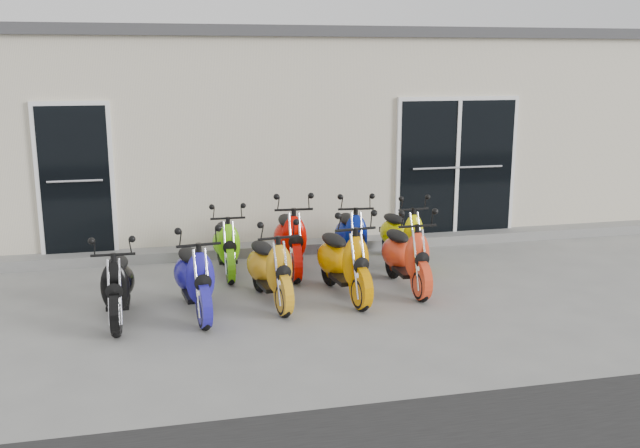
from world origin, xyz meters
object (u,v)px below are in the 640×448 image
Objects in this scene: scooter_front_black at (117,276)px; scooter_front_orange_a at (270,259)px; scooter_back_green at (226,237)px; scooter_front_red at (406,247)px; scooter_back_red at (290,230)px; scooter_back_yellow at (403,227)px; scooter_front_orange_b at (344,252)px; scooter_back_blue at (351,228)px; scooter_front_blue at (194,267)px.

scooter_front_black is 0.96× the size of scooter_front_orange_a.
scooter_front_black is at bearing -130.80° from scooter_back_green.
scooter_back_green is (-2.15, 1.18, -0.03)m from scooter_front_red.
scooter_back_red is 1.66m from scooter_back_yellow.
scooter_front_red reaches higher than scooter_front_black.
scooter_front_red is 1.06× the size of scooter_back_green.
scooter_front_orange_b is 0.87m from scooter_front_red.
scooter_front_black is at bearing 178.25° from scooter_front_orange_b.
scooter_front_black is 1.01× the size of scooter_back_green.
scooter_back_blue is 1.07× the size of scooter_back_yellow.
scooter_front_orange_b is 1.11× the size of scooter_back_green.
scooter_back_red is at bearing 60.90° from scooter_front_orange_a.
scooter_back_yellow is at bearing 0.60° from scooter_back_green.
scooter_front_blue reaches higher than scooter_back_yellow.
scooter_back_red is at bearing 34.10° from scooter_front_black.
scooter_front_orange_b is at bearing -172.27° from scooter_front_red.
scooter_front_orange_a is at bearing -176.05° from scooter_front_red.
scooter_back_blue reaches higher than scooter_front_black.
scooter_back_red is (0.87, -0.08, 0.06)m from scooter_back_green.
scooter_front_blue is (0.85, 0.03, 0.03)m from scooter_front_black.
scooter_front_orange_a is 0.95× the size of scooter_front_orange_b.
scooter_back_yellow is (0.78, 0.05, -0.04)m from scooter_back_blue.
scooter_front_blue reaches higher than scooter_front_orange_a.
scooter_back_blue reaches higher than scooter_back_green.
scooter_front_blue is 0.96× the size of scooter_back_red.
scooter_front_blue is at bearing -176.46° from scooter_front_orange_a.
scooter_back_green is (0.52, 1.52, -0.04)m from scooter_front_blue.
scooter_back_red reaches higher than scooter_front_orange_b.
scooter_back_green is at bearing 64.35° from scooter_front_blue.
scooter_back_green is at bearing 150.11° from scooter_front_red.
scooter_front_red is at bearing -28.01° from scooter_back_green.
scooter_front_black is at bearing -175.26° from scooter_front_red.
scooter_front_blue is 0.97× the size of scooter_front_orange_b.
scooter_front_orange_a is 1.87m from scooter_back_blue.
scooter_front_orange_a is at bearing -73.40° from scooter_back_green.
scooter_back_red is 1.05× the size of scooter_back_blue.
scooter_front_blue is 3.40m from scooter_back_yellow.
scooter_back_blue is (1.36, 1.29, 0.01)m from scooter_front_orange_a.
scooter_front_orange_b reaches higher than scooter_back_blue.
scooter_back_yellow is at bearing 40.17° from scooter_front_orange_b.
scooter_front_black is 0.94× the size of scooter_back_blue.
scooter_back_green is at bearing 98.05° from scooter_front_orange_a.
scooter_back_blue is (2.26, 1.47, -0.00)m from scooter_front_blue.
scooter_back_blue is (0.45, 1.26, -0.02)m from scooter_front_orange_b.
scooter_back_green and scooter_back_yellow have the same top height.
scooter_front_red reaches higher than scooter_front_orange_a.
scooter_front_orange_b is (2.66, 0.24, 0.05)m from scooter_front_black.
scooter_front_black is at bearing 174.83° from scooter_front_blue.
scooter_front_black is 3.54m from scooter_front_red.
scooter_front_black is at bearing -164.47° from scooter_back_yellow.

